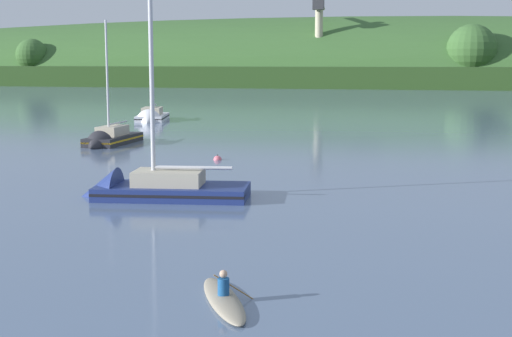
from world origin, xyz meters
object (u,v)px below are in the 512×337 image
Objects in this scene: sailboat_far_left at (109,141)px; canoe_with_paddler at (224,299)px; sailboat_near_mooring at (150,194)px; mooring_buoy_foreground at (218,160)px; dockside_crane at (319,44)px; sailboat_midwater_white at (151,119)px.

sailboat_far_left is 39.41m from canoe_with_paddler.
sailboat_near_mooring is at bearing 1.36° from canoe_with_paddler.
mooring_buoy_foreground is at bearing -95.03° from sailboat_near_mooring.
sailboat_near_mooring is 16.03m from canoe_with_paddler.
dockside_crane is 162.41m from sailboat_near_mooring.
canoe_with_paddler is (41.77, -171.92, -10.92)m from dockside_crane.
sailboat_far_left reaches higher than mooring_buoy_foreground.
canoe_with_paddler is (9.09, -13.21, -0.07)m from sailboat_near_mooring.
sailboat_midwater_white is 23.31m from sailboat_far_left.
sailboat_far_left is 16.68× the size of mooring_buoy_foreground.
dockside_crane is 148.52m from mooring_buoy_foreground.
canoe_with_paddler is at bearing -175.48° from dockside_crane.
dockside_crane is 177.26m from canoe_with_paddler.
sailboat_far_left is at bearing 155.18° from mooring_buoy_foreground.
mooring_buoy_foreground is at bearing 59.26° from sailboat_far_left.
sailboat_midwater_white is at bearing -4.02° from canoe_with_paddler.
sailboat_near_mooring is at bearing -81.16° from mooring_buoy_foreground.
mooring_buoy_foreground is (-2.14, 13.79, -0.17)m from sailboat_near_mooring.
sailboat_near_mooring is 22.04× the size of mooring_buoy_foreground.
dockside_crane reaches higher than canoe_with_paddler.
dockside_crane is 35.17× the size of mooring_buoy_foreground.
canoe_with_paddler is at bearing 9.95° from sailboat_midwater_white.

